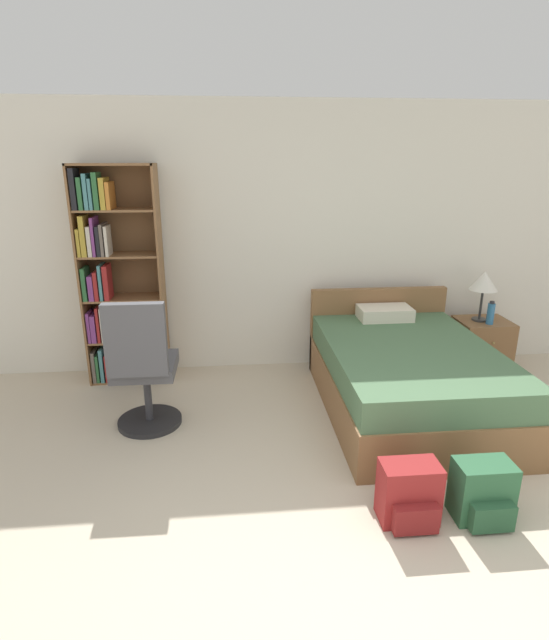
{
  "coord_description": "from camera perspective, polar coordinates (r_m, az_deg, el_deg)",
  "views": [
    {
      "loc": [
        -0.81,
        -1.66,
        2.08
      ],
      "look_at": [
        -0.46,
        1.98,
        0.89
      ],
      "focal_mm": 28.0,
      "sensor_mm": 36.0,
      "label": 1
    }
  ],
  "objects": [
    {
      "name": "ground_plane",
      "position": [
        2.78,
        15.8,
        -31.26
      ],
      "size": [
        14.0,
        14.0,
        0.0
      ],
      "primitive_type": "plane",
      "color": "beige"
    },
    {
      "name": "office_chair",
      "position": [
        3.99,
        -14.78,
        -5.52
      ],
      "size": [
        0.51,
        0.58,
        1.11
      ],
      "color": "#232326",
      "rests_on": "ground_plane"
    },
    {
      "name": "backpack_green",
      "position": [
        3.38,
        22.72,
        -17.75
      ],
      "size": [
        0.34,
        0.28,
        0.37
      ],
      "color": "#2D603D",
      "rests_on": "ground_plane"
    },
    {
      "name": "bookshelf",
      "position": [
        4.88,
        -18.1,
        4.74
      ],
      "size": [
        0.74,
        0.33,
        2.03
      ],
      "color": "brown",
      "rests_on": "ground_plane"
    },
    {
      "name": "nightstand",
      "position": [
        5.5,
        22.52,
        -2.64
      ],
      "size": [
        0.51,
        0.45,
        0.52
      ],
      "color": "brown",
      "rests_on": "ground_plane"
    },
    {
      "name": "wall_back",
      "position": [
        5.01,
        3.93,
        9.09
      ],
      "size": [
        9.0,
        0.06,
        2.6
      ],
      "color": "silver",
      "rests_on": "ground_plane"
    },
    {
      "name": "bed",
      "position": [
        4.43,
        14.76,
        -6.12
      ],
      "size": [
        1.36,
        1.95,
        0.85
      ],
      "color": "brown",
      "rests_on": "ground_plane"
    },
    {
      "name": "water_bottle",
      "position": [
        5.3,
        23.47,
        0.71
      ],
      "size": [
        0.07,
        0.07,
        0.23
      ],
      "color": "teal",
      "rests_on": "nightstand"
    },
    {
      "name": "table_lamp",
      "position": [
        5.31,
        22.82,
        4.01
      ],
      "size": [
        0.27,
        0.27,
        0.5
      ],
      "color": "#333333",
      "rests_on": "nightstand"
    },
    {
      "name": "backpack_red",
      "position": [
        3.23,
        15.16,
        -18.7
      ],
      "size": [
        0.35,
        0.28,
        0.38
      ],
      "color": "maroon",
      "rests_on": "ground_plane"
    }
  ]
}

